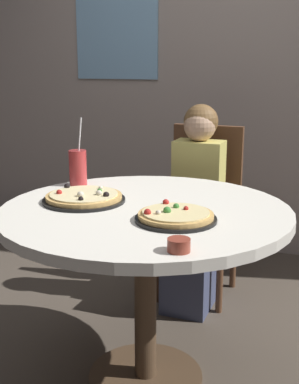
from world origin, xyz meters
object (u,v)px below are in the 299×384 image
diner_child (194,218)px  sauce_bowl (179,245)px  chair_wooden (203,201)px  dining_table (145,234)px  pizza_cheese (84,197)px  pizza_veggie (175,216)px  soda_cup (78,167)px

diner_child → sauce_bowl: bearing=-77.6°
chair_wooden → sauce_bowl: chair_wooden is taller
diner_child → dining_table: bearing=-89.9°
pizza_cheese → dining_table: bearing=0.0°
pizza_cheese → pizza_veggie: bearing=-16.2°
diner_child → pizza_veggie: bearing=-79.7°
chair_wooden → sauce_bowl: (0.25, -1.36, 0.24)m
chair_wooden → soda_cup: 0.87m
dining_table → pizza_veggie: size_ratio=3.86×
diner_child → pizza_cheese: bearing=-108.8°
chair_wooden → soda_cup: size_ratio=3.09×
dining_table → pizza_cheese: pizza_cheese is taller
dining_table → pizza_veggie: pizza_veggie is taller
diner_child → pizza_cheese: 0.86m
pizza_cheese → soda_cup: soda_cup is taller
chair_wooden → pizza_cheese: bearing=-105.6°
soda_cup → dining_table: bearing=-30.8°
dining_table → sauce_bowl: 0.50m
chair_wooden → diner_child: (-0.00, -0.18, -0.05)m
soda_cup → pizza_veggie: bearing=-32.8°
chair_wooden → pizza_veggie: chair_wooden is taller
chair_wooden → pizza_veggie: size_ratio=3.25×
soda_cup → diner_child: bearing=51.2°
dining_table → soda_cup: size_ratio=3.67×
pizza_veggie → sauce_bowl: (0.10, -0.29, 0.00)m
diner_child → pizza_veggie: diner_child is taller
chair_wooden → pizza_veggie: bearing=-81.7°
chair_wooden → soda_cup: (-0.42, -0.70, 0.30)m
pizza_cheese → soda_cup: (-0.15, 0.25, 0.06)m
diner_child → sauce_bowl: 1.24m
pizza_veggie → soda_cup: 0.69m
pizza_veggie → dining_table: bearing=142.5°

